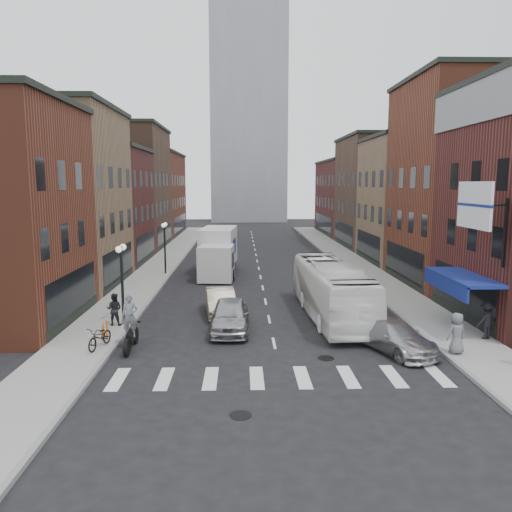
{
  "coord_description": "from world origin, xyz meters",
  "views": [
    {
      "loc": [
        -1.44,
        -20.57,
        7.12
      ],
      "look_at": [
        -0.63,
        7.36,
        3.04
      ],
      "focal_mm": 35.0,
      "sensor_mm": 36.0,
      "label": 1
    }
  ],
  "objects": [
    {
      "name": "transit_bus",
      "position": [
        3.34,
        5.34,
        1.49
      ],
      "size": [
        2.96,
        10.76,
        2.97
      ],
      "primitive_type": "imported",
      "rotation": [
        0.0,
        0.0,
        0.04
      ],
      "color": "white",
      "rests_on": "ground"
    },
    {
      "name": "billboard_sign",
      "position": [
        8.59,
        0.5,
        6.13
      ],
      "size": [
        1.52,
        3.0,
        3.7
      ],
      "color": "black",
      "rests_on": "ground"
    },
    {
      "name": "bldg_left_far_b",
      "position": [
        -14.99,
        49.0,
        5.65
      ],
      "size": [
        10.3,
        16.2,
        11.3
      ],
      "color": "brown",
      "rests_on": "ground"
    },
    {
      "name": "bldg_right_mid_b",
      "position": [
        14.99,
        24.0,
        5.65
      ],
      "size": [
        10.3,
        10.2,
        11.3
      ],
      "color": "#8B6B4C",
      "rests_on": "ground"
    },
    {
      "name": "crosswalk_stripes",
      "position": [
        0.0,
        -3.0,
        0.0
      ],
      "size": [
        12.0,
        2.2,
        0.01
      ],
      "primitive_type": "cube",
      "color": "silver",
      "rests_on": "ground"
    },
    {
      "name": "bldg_left_far_a",
      "position": [
        -14.99,
        35.0,
        6.65
      ],
      "size": [
        10.3,
        12.2,
        13.3
      ],
      "color": "#4A3225",
      "rests_on": "ground"
    },
    {
      "name": "ped_left_solo",
      "position": [
        -7.76,
        3.65,
        0.96
      ],
      "size": [
        0.83,
        0.53,
        1.61
      ],
      "primitive_type": "imported",
      "rotation": [
        0.0,
        0.0,
        3.03
      ],
      "color": "black",
      "rests_on": "sidewalk_left"
    },
    {
      "name": "sidewalk_right",
      "position": [
        8.5,
        22.0,
        0.07
      ],
      "size": [
        3.0,
        74.0,
        0.15
      ],
      "primitive_type": "cube",
      "color": "gray",
      "rests_on": "ground"
    },
    {
      "name": "bldg_right_far_b",
      "position": [
        14.99,
        49.0,
        5.15
      ],
      "size": [
        10.3,
        16.2,
        10.3
      ],
      "color": "#491E1A",
      "rests_on": "ground"
    },
    {
      "name": "bldg_right_far_a",
      "position": [
        14.99,
        35.0,
        6.15
      ],
      "size": [
        10.3,
        12.2,
        12.3
      ],
      "color": "#4A3225",
      "rests_on": "ground"
    },
    {
      "name": "motorcycle_rider",
      "position": [
        -6.22,
        0.25,
        1.15
      ],
      "size": [
        0.71,
        2.41,
        2.46
      ],
      "rotation": [
        0.0,
        0.0,
        0.09
      ],
      "color": "black",
      "rests_on": "ground"
    },
    {
      "name": "sedan_left_far",
      "position": [
        -2.6,
        6.0,
        0.71
      ],
      "size": [
        2.03,
        4.48,
        1.42
      ],
      "primitive_type": "imported",
      "rotation": [
        0.0,
        0.0,
        0.12
      ],
      "color": "beige",
      "rests_on": "ground"
    },
    {
      "name": "ped_right_c",
      "position": [
        7.4,
        -0.99,
        1.01
      ],
      "size": [
        0.97,
        0.78,
        1.72
      ],
      "primitive_type": "imported",
      "rotation": [
        0.0,
        0.0,
        3.46
      ],
      "color": "slate",
      "rests_on": "sidewalk_right"
    },
    {
      "name": "parked_bicycle",
      "position": [
        -7.5,
        0.16,
        0.63
      ],
      "size": [
        1.05,
        1.92,
        0.96
      ],
      "primitive_type": "imported",
      "rotation": [
        0.0,
        0.0,
        -0.24
      ],
      "color": "black",
      "rests_on": "sidewalk_left"
    },
    {
      "name": "streetlamp_near",
      "position": [
        -7.4,
        4.0,
        2.91
      ],
      "size": [
        0.32,
        1.22,
        4.11
      ],
      "color": "black",
      "rests_on": "ground"
    },
    {
      "name": "curb_right",
      "position": [
        7.0,
        22.0,
        0.0
      ],
      "size": [
        0.2,
        74.0,
        0.16
      ],
      "primitive_type": "cube",
      "color": "gray",
      "rests_on": "ground"
    },
    {
      "name": "ground",
      "position": [
        0.0,
        0.0,
        0.0
      ],
      "size": [
        160.0,
        160.0,
        0.0
      ],
      "primitive_type": "plane",
      "color": "black",
      "rests_on": "ground"
    },
    {
      "name": "streetlamp_far",
      "position": [
        -7.4,
        18.0,
        2.91
      ],
      "size": [
        0.32,
        1.22,
        4.11
      ],
      "color": "black",
      "rests_on": "ground"
    },
    {
      "name": "bldg_left_mid_a",
      "position": [
        -14.99,
        14.0,
        6.15
      ],
      "size": [
        10.3,
        10.2,
        12.3
      ],
      "color": "#8B6B4C",
      "rests_on": "ground"
    },
    {
      "name": "box_truck",
      "position": [
        -3.29,
        18.12,
        1.78
      ],
      "size": [
        2.96,
        8.45,
        3.6
      ],
      "rotation": [
        0.0,
        0.0,
        -0.08
      ],
      "color": "silver",
      "rests_on": "ground"
    },
    {
      "name": "awning_blue",
      "position": [
        8.93,
        2.5,
        2.63
      ],
      "size": [
        1.8,
        5.0,
        0.78
      ],
      "color": "navy",
      "rests_on": "ground"
    },
    {
      "name": "bike_rack",
      "position": [
        -7.6,
        1.3,
        0.55
      ],
      "size": [
        0.08,
        0.68,
        0.8
      ],
      "color": "#D8590C",
      "rests_on": "sidewalk_left"
    },
    {
      "name": "curb_car",
      "position": [
        5.05,
        -0.15,
        0.65
      ],
      "size": [
        3.36,
        4.83,
        1.3
      ],
      "primitive_type": "imported",
      "rotation": [
        0.0,
        0.0,
        0.38
      ],
      "color": "#AEADB2",
      "rests_on": "ground"
    },
    {
      "name": "bldg_left_mid_b",
      "position": [
        -14.99,
        24.0,
        5.15
      ],
      "size": [
        10.3,
        10.2,
        10.3
      ],
      "color": "#491E1A",
      "rests_on": "ground"
    },
    {
      "name": "bldg_right_mid_a",
      "position": [
        15.0,
        14.0,
        7.15
      ],
      "size": [
        10.3,
        10.2,
        14.3
      ],
      "color": "brown",
      "rests_on": "ground"
    },
    {
      "name": "ped_right_a",
      "position": [
        9.6,
        0.95,
        1.0
      ],
      "size": [
        1.21,
        0.88,
        1.69
      ],
      "primitive_type": "imported",
      "rotation": [
        0.0,
        0.0,
        3.49
      ],
      "color": "black",
      "rests_on": "sidewalk_right"
    },
    {
      "name": "sidewalk_left",
      "position": [
        -8.5,
        22.0,
        0.07
      ],
      "size": [
        3.0,
        74.0,
        0.15
      ],
      "primitive_type": "cube",
      "color": "gray",
      "rests_on": "ground"
    },
    {
      "name": "curb_left",
      "position": [
        -7.0,
        22.0,
        0.0
      ],
      "size": [
        0.2,
        74.0,
        0.16
      ],
      "primitive_type": "cube",
      "color": "gray",
      "rests_on": "ground"
    },
    {
      "name": "sedan_left_near",
      "position": [
        -2.03,
        2.96,
        0.78
      ],
      "size": [
        1.92,
        4.63,
        1.57
      ],
      "primitive_type": "imported",
      "rotation": [
        0.0,
        0.0,
        -0.01
      ],
      "color": "#A5A4A9",
      "rests_on": "ground"
    },
    {
      "name": "distant_tower",
      "position": [
        0.0,
        78.0,
        25.0
      ],
      "size": [
        14.0,
        14.0,
        50.0
      ],
      "primitive_type": "cube",
      "color": "#9399A0",
      "rests_on": "ground"
    }
  ]
}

